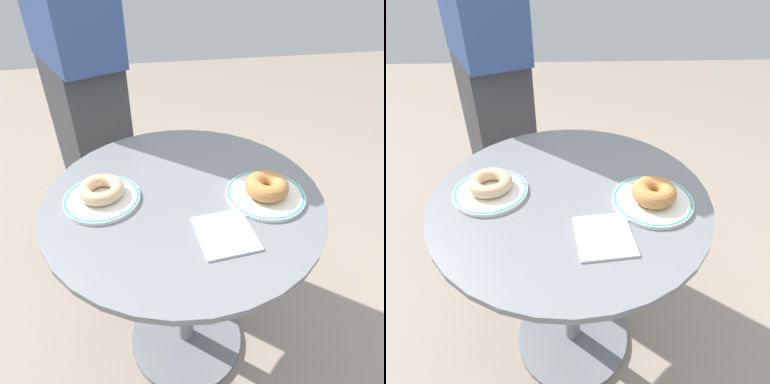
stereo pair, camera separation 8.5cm
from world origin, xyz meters
The scene contains 8 objects.
ground_plane centered at (0.00, 0.00, -0.01)m, with size 7.00×7.00×0.02m, color gray.
cafe_table centered at (0.00, 0.00, 0.47)m, with size 0.72×0.72×0.71m.
plate_left centered at (-0.21, 0.01, 0.71)m, with size 0.19×0.19×0.01m.
plate_right centered at (0.21, -0.04, 0.71)m, with size 0.20×0.20×0.01m.
donut_glazed centered at (-0.21, 0.02, 0.74)m, with size 0.12×0.12×0.03m, color #E0B789.
donut_old_fashioned centered at (0.21, -0.04, 0.74)m, with size 0.11×0.11×0.04m, color #BC7F42.
paper_napkin centered at (0.07, -0.16, 0.71)m, with size 0.13×0.14×0.01m, color white.
person_figure centered at (-0.30, 0.64, 0.85)m, with size 0.37×0.47×1.72m.
Camera 1 is at (-0.09, -0.69, 1.25)m, focal length 31.55 mm.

